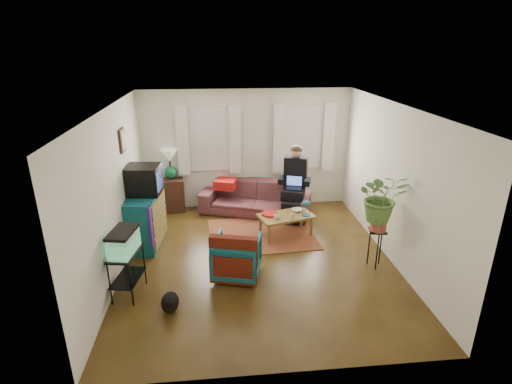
{
  "coord_description": "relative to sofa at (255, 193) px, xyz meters",
  "views": [
    {
      "loc": [
        -0.65,
        -5.95,
        3.52
      ],
      "look_at": [
        0.0,
        0.4,
        1.1
      ],
      "focal_mm": 28.0,
      "sensor_mm": 36.0,
      "label": 1
    }
  ],
  "objects": [
    {
      "name": "aquarium_stand",
      "position": [
        -2.16,
        -2.82,
        -0.11
      ],
      "size": [
        0.45,
        0.67,
        0.69
      ],
      "primitive_type": "cube",
      "rotation": [
        0.0,
        0.0,
        -0.18
      ],
      "color": "black",
      "rests_on": "floor"
    },
    {
      "name": "aquarium",
      "position": [
        -2.16,
        -2.82,
        0.42
      ],
      "size": [
        0.41,
        0.61,
        0.36
      ],
      "primitive_type": "cube",
      "rotation": [
        0.0,
        0.0,
        -0.18
      ],
      "color": "#7FD899",
      "rests_on": "aquarium_stand"
    },
    {
      "name": "side_table",
      "position": [
        -1.81,
        0.33,
        -0.09
      ],
      "size": [
        0.56,
        0.56,
        0.73
      ],
      "primitive_type": "cube",
      "rotation": [
        0.0,
        0.0,
        0.13
      ],
      "color": "#402E18",
      "rests_on": "floor"
    },
    {
      "name": "serape_throw",
      "position": [
        -0.61,
        -2.74,
        0.06
      ],
      "size": [
        0.74,
        0.34,
        0.59
      ],
      "primitive_type": "cube",
      "rotation": [
        0.0,
        0.0,
        -0.25
      ],
      "color": "#9E0A0A",
      "rests_on": "armchair"
    },
    {
      "name": "cup_b",
      "position": [
        0.56,
        -1.3,
        0.01
      ],
      "size": [
        0.11,
        0.11,
        0.09
      ],
      "primitive_type": "imported",
      "rotation": [
        0.0,
        0.0,
        0.27
      ],
      "color": "beige",
      "rests_on": "coffee_table"
    },
    {
      "name": "birdcage",
      "position": [
        0.84,
        -1.19,
        0.11
      ],
      "size": [
        0.2,
        0.2,
        0.29
      ],
      "primitive_type": null,
      "rotation": [
        0.0,
        0.0,
        0.27
      ],
      "color": "#115B6B",
      "rests_on": "coffee_table"
    },
    {
      "name": "dresser",
      "position": [
        -2.15,
        -1.24,
        0.03
      ],
      "size": [
        0.64,
        1.11,
        0.96
      ],
      "primitive_type": "cube",
      "rotation": [
        0.0,
        0.0,
        -0.1
      ],
      "color": "#136975",
      "rests_on": "floor"
    },
    {
      "name": "seated_person",
      "position": [
        0.79,
        -0.27,
        0.24
      ],
      "size": [
        0.78,
        0.86,
        1.38
      ],
      "primitive_type": null,
      "rotation": [
        0.0,
        0.0,
        -0.33
      ],
      "color": "black",
      "rests_on": "sofa"
    },
    {
      "name": "window_left",
      "position": [
        -0.96,
        0.43,
        1.1
      ],
      "size": [
        1.08,
        0.04,
        1.38
      ],
      "primitive_type": "cube",
      "color": "white",
      "rests_on": "wall_back"
    },
    {
      "name": "table_lamp",
      "position": [
        -1.81,
        0.33,
        0.59
      ],
      "size": [
        0.42,
        0.42,
        0.67
      ],
      "primitive_type": null,
      "rotation": [
        0.0,
        0.0,
        0.13
      ],
      "color": "white",
      "rests_on": "side_table"
    },
    {
      "name": "curtains_right",
      "position": [
        1.09,
        0.35,
        1.1
      ],
      "size": [
        1.36,
        0.06,
        1.5
      ],
      "primitive_type": "cube",
      "color": "white",
      "rests_on": "wall_back"
    },
    {
      "name": "picture_frame",
      "position": [
        -2.37,
        -1.2,
        1.5
      ],
      "size": [
        0.04,
        0.32,
        0.4
      ],
      "primitive_type": "cube",
      "color": "#3D2616",
      "rests_on": "wall_left"
    },
    {
      "name": "window_right",
      "position": [
        1.09,
        0.43,
        1.1
      ],
      "size": [
        1.08,
        0.04,
        1.38
      ],
      "primitive_type": "cube",
      "color": "white",
      "rests_on": "wall_back"
    },
    {
      "name": "wall_front",
      "position": [
        -0.16,
        -4.55,
        0.85
      ],
      "size": [
        4.5,
        0.01,
        2.6
      ],
      "primitive_type": "cube",
      "color": "silver",
      "rests_on": "floor"
    },
    {
      "name": "plant_stand",
      "position": [
        1.75,
        -2.41,
        -0.13
      ],
      "size": [
        0.31,
        0.31,
        0.65
      ],
      "primitive_type": "cube",
      "rotation": [
        0.0,
        0.0,
        -0.13
      ],
      "color": "black",
      "rests_on": "floor"
    },
    {
      "name": "crt_tv",
      "position": [
        -2.11,
        -1.13,
        0.76
      ],
      "size": [
        0.64,
        0.59,
        0.51
      ],
      "primitive_type": "cube",
      "rotation": [
        0.0,
        0.0,
        -0.1
      ],
      "color": "black",
      "rests_on": "dresser"
    },
    {
      "name": "floor",
      "position": [
        -0.16,
        -2.05,
        -0.45
      ],
      "size": [
        4.5,
        5.0,
        0.01
      ],
      "primitive_type": "cube",
      "color": "#4F2B14",
      "rests_on": "ground"
    },
    {
      "name": "wall_right",
      "position": [
        2.09,
        -2.05,
        0.85
      ],
      "size": [
        0.01,
        5.0,
        2.6
      ],
      "primitive_type": "cube",
      "color": "silver",
      "rests_on": "floor"
    },
    {
      "name": "area_rug",
      "position": [
        0.01,
        -1.09,
        -0.45
      ],
      "size": [
        2.1,
        1.72,
        0.01
      ],
      "primitive_type": "cube",
      "rotation": [
        0.0,
        0.0,
        0.06
      ],
      "color": "brown",
      "rests_on": "floor"
    },
    {
      "name": "bowl",
      "position": [
        0.71,
        -0.99,
        -0.01
      ],
      "size": [
        0.24,
        0.24,
        0.05
      ],
      "primitive_type": "imported",
      "rotation": [
        0.0,
        0.0,
        0.27
      ],
      "color": "white",
      "rests_on": "coffee_table"
    },
    {
      "name": "potted_plant",
      "position": [
        1.75,
        -2.41,
        0.65
      ],
      "size": [
        0.82,
        0.73,
        0.83
      ],
      "primitive_type": "imported",
      "rotation": [
        0.0,
        0.0,
        -0.13
      ],
      "color": "#599947",
      "rests_on": "plant_stand"
    },
    {
      "name": "armchair",
      "position": [
        -0.54,
        -2.47,
        -0.09
      ],
      "size": [
        0.84,
        0.81,
        0.72
      ],
      "primitive_type": "imported",
      "rotation": [
        0.0,
        0.0,
        2.9
      ],
      "color": "#125D6E",
      "rests_on": "floor"
    },
    {
      "name": "ceiling",
      "position": [
        -0.16,
        -2.05,
        2.15
      ],
      "size": [
        4.5,
        5.0,
        0.01
      ],
      "primitive_type": "cube",
      "color": "white",
      "rests_on": "wall_back"
    },
    {
      "name": "sofa",
      "position": [
        0.0,
        0.0,
        0.0
      ],
      "size": [
        2.49,
        1.62,
        0.91
      ],
      "primitive_type": "imported",
      "rotation": [
        0.0,
        0.0,
        -0.33
      ],
      "color": "brown",
      "rests_on": "floor"
    },
    {
      "name": "black_cat",
      "position": [
        -1.52,
        -3.28,
        -0.29
      ],
      "size": [
        0.26,
        0.39,
        0.32
      ],
      "primitive_type": "ellipsoid",
      "rotation": [
        0.0,
        0.0,
        -0.04
      ],
      "color": "black",
      "rests_on": "floor"
    },
    {
      "name": "wall_left",
      "position": [
        -2.41,
        -2.05,
        0.85
      ],
      "size": [
        0.01,
        5.0,
        2.6
      ],
      "primitive_type": "cube",
      "color": "silver",
      "rests_on": "floor"
    },
    {
      "name": "wall_back",
      "position": [
        -0.16,
        0.45,
        0.85
      ],
      "size": [
        4.5,
        0.01,
        2.6
      ],
      "primitive_type": "cube",
      "color": "silver",
      "rests_on": "floor"
    },
    {
      "name": "snack_tray",
      "position": [
        0.17,
        -1.1,
        -0.02
      ],
      "size": [
        0.39,
        0.39,
        0.04
      ],
      "primitive_type": "cylinder",
      "rotation": [
        0.0,
        0.0,
        0.27
      ],
      "color": "#B21414",
      "rests_on": "coffee_table"
    },
    {
      "name": "curtains_left",
      "position": [
        -0.96,
        0.35,
        1.1
      ],
      "size": [
        1.36,
        0.06,
        1.5
      ],
      "primitive_type": "cube",
      "color": "white",
      "rests_on": "wall_back"
    },
    {
      "name": "coffee_table",
      "position": [
        0.47,
        -1.16,
        -0.24
      ],
      "size": [
        1.12,
        0.8,
        0.42
      ],
      "primitive_type": "cube",
      "rotation": [
        0.0,
        0.0,
        0.27
      ],
      "color": "olive",
      "rests_on": "floor"
    },
    {
      "name": "cup_a",
      "position": [
        0.27,
        -1.31,
        0.01
      ],
      "size": [
        0.14,
        0.14,
        0.09
      ],
      "primitive_type": "imported",
      "rotation": [
        0.0,
        0.0,
        0.27
      ],
      "color": "white",
      "rests_on": "coffee_table"
    }
  ]
}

